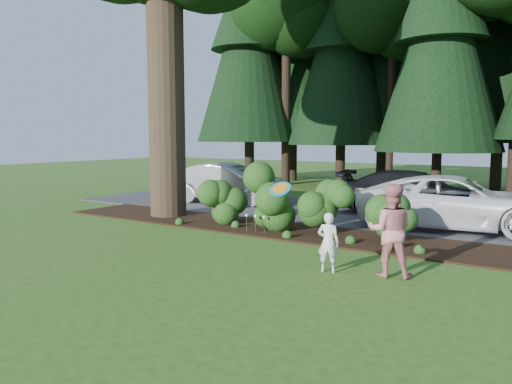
{
  "coord_description": "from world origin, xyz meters",
  "views": [
    {
      "loc": [
        7.44,
        -9.18,
        2.78
      ],
      "look_at": [
        0.16,
        1.74,
        1.3
      ],
      "focal_mm": 35.0,
      "sensor_mm": 36.0,
      "label": 1
    }
  ],
  "objects_px": {
    "child": "(328,242)",
    "adult": "(390,230)",
    "car_dark_suv": "(416,193)",
    "frisbee": "(280,189)",
    "car_white_suv": "(456,202)",
    "car_silver_wagon": "(228,183)"
  },
  "relations": [
    {
      "from": "car_silver_wagon",
      "to": "car_white_suv",
      "type": "height_order",
      "value": "car_silver_wagon"
    },
    {
      "from": "car_white_suv",
      "to": "car_dark_suv",
      "type": "bearing_deg",
      "value": 33.21
    },
    {
      "from": "car_silver_wagon",
      "to": "adult",
      "type": "height_order",
      "value": "adult"
    },
    {
      "from": "child",
      "to": "adult",
      "type": "height_order",
      "value": "adult"
    },
    {
      "from": "car_silver_wagon",
      "to": "car_dark_suv",
      "type": "height_order",
      "value": "car_silver_wagon"
    },
    {
      "from": "car_white_suv",
      "to": "child",
      "type": "bearing_deg",
      "value": 161.46
    },
    {
      "from": "car_silver_wagon",
      "to": "adult",
      "type": "relative_size",
      "value": 2.66
    },
    {
      "from": "car_dark_suv",
      "to": "frisbee",
      "type": "xyz_separation_m",
      "value": [
        -0.6,
        -8.2,
        0.83
      ]
    },
    {
      "from": "adult",
      "to": "frisbee",
      "type": "relative_size",
      "value": 3.73
    },
    {
      "from": "adult",
      "to": "frisbee",
      "type": "height_order",
      "value": "adult"
    },
    {
      "from": "car_white_suv",
      "to": "car_silver_wagon",
      "type": "bearing_deg",
      "value": 75.74
    },
    {
      "from": "car_silver_wagon",
      "to": "car_dark_suv",
      "type": "bearing_deg",
      "value": -92.18
    },
    {
      "from": "car_silver_wagon",
      "to": "car_dark_suv",
      "type": "distance_m",
      "value": 7.46
    },
    {
      "from": "car_white_suv",
      "to": "adult",
      "type": "height_order",
      "value": "adult"
    },
    {
      "from": "car_silver_wagon",
      "to": "adult",
      "type": "distance_m",
      "value": 11.48
    },
    {
      "from": "car_dark_suv",
      "to": "child",
      "type": "xyz_separation_m",
      "value": [
        0.62,
        -8.33,
        -0.18
      ]
    },
    {
      "from": "car_silver_wagon",
      "to": "car_dark_suv",
      "type": "xyz_separation_m",
      "value": [
        7.39,
        1.04,
        -0.04
      ]
    },
    {
      "from": "car_dark_suv",
      "to": "child",
      "type": "distance_m",
      "value": 8.36
    },
    {
      "from": "car_silver_wagon",
      "to": "frisbee",
      "type": "height_order",
      "value": "frisbee"
    },
    {
      "from": "child",
      "to": "frisbee",
      "type": "xyz_separation_m",
      "value": [
        -1.23,
        0.13,
        1.01
      ]
    },
    {
      "from": "car_dark_suv",
      "to": "child",
      "type": "height_order",
      "value": "car_dark_suv"
    },
    {
      "from": "car_dark_suv",
      "to": "adult",
      "type": "relative_size",
      "value": 2.87
    }
  ]
}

